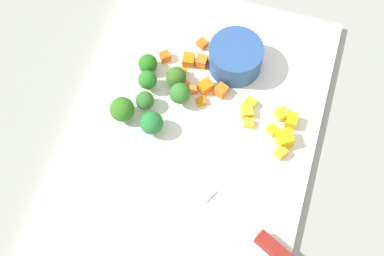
{
  "coord_description": "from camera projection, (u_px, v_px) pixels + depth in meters",
  "views": [
    {
      "loc": [
        0.33,
        0.1,
        0.78
      ],
      "look_at": [
        0.0,
        0.0,
        0.02
      ],
      "focal_mm": 54.98,
      "sensor_mm": 36.0,
      "label": 1
    }
  ],
  "objects": [
    {
      "name": "carrot_dice_1",
      "position": [
        181.0,
        73.0,
        0.87
      ],
      "size": [
        0.02,
        0.02,
        0.01
      ],
      "primitive_type": "cube",
      "rotation": [
        0.0,
        0.0,
        1.63
      ],
      "color": "orange",
      "rests_on": "cutting_board"
    },
    {
      "name": "ground_plane",
      "position": [
        192.0,
        134.0,
        0.85
      ],
      "size": [
        4.0,
        4.0,
        0.0
      ],
      "primitive_type": "plane",
      "color": "gray"
    },
    {
      "name": "chef_knife",
      "position": [
        242.0,
        222.0,
        0.78
      ],
      "size": [
        0.15,
        0.29,
        0.02
      ],
      "rotation": [
        0.0,
        0.0,
        4.26
      ],
      "color": "silver",
      "rests_on": "cutting_board"
    },
    {
      "name": "pepper_dice_0",
      "position": [
        285.0,
        139.0,
        0.83
      ],
      "size": [
        0.03,
        0.03,
        0.02
      ],
      "primitive_type": "cube",
      "rotation": [
        0.0,
        0.0,
        0.58
      ],
      "color": "yellow",
      "rests_on": "cutting_board"
    },
    {
      "name": "pepper_dice_3",
      "position": [
        247.0,
        111.0,
        0.85
      ],
      "size": [
        0.02,
        0.02,
        0.01
      ],
      "primitive_type": "cube",
      "rotation": [
        0.0,
        0.0,
        1.93
      ],
      "color": "yellow",
      "rests_on": "cutting_board"
    },
    {
      "name": "carrot_dice_0",
      "position": [
        202.0,
        44.0,
        0.9
      ],
      "size": [
        0.02,
        0.02,
        0.01
      ],
      "primitive_type": "cube",
      "rotation": [
        0.0,
        0.0,
        2.62
      ],
      "color": "orange",
      "rests_on": "cutting_board"
    },
    {
      "name": "carrot_dice_8",
      "position": [
        189.0,
        60.0,
        0.88
      ],
      "size": [
        0.02,
        0.02,
        0.02
      ],
      "primitive_type": "cube",
      "rotation": [
        0.0,
        0.0,
        1.71
      ],
      "color": "orange",
      "rests_on": "cutting_board"
    },
    {
      "name": "carrot_dice_2",
      "position": [
        205.0,
        86.0,
        0.86
      ],
      "size": [
        0.03,
        0.03,
        0.02
      ],
      "primitive_type": "cube",
      "rotation": [
        0.0,
        0.0,
        0.87
      ],
      "color": "orange",
      "rests_on": "cutting_board"
    },
    {
      "name": "pepper_dice_1",
      "position": [
        249.0,
        123.0,
        0.84
      ],
      "size": [
        0.01,
        0.01,
        0.01
      ],
      "primitive_type": "cube",
      "rotation": [
        0.0,
        0.0,
        1.72
      ],
      "color": "yellow",
      "rests_on": "cutting_board"
    },
    {
      "name": "carrot_dice_7",
      "position": [
        200.0,
        101.0,
        0.86
      ],
      "size": [
        0.02,
        0.02,
        0.01
      ],
      "primitive_type": "cube",
      "rotation": [
        0.0,
        0.0,
        2.2
      ],
      "color": "orange",
      "rests_on": "cutting_board"
    },
    {
      "name": "carrot_dice_3",
      "position": [
        193.0,
        90.0,
        0.86
      ],
      "size": [
        0.01,
        0.01,
        0.01
      ],
      "primitive_type": "cube",
      "rotation": [
        0.0,
        0.0,
        0.5
      ],
      "color": "orange",
      "rests_on": "cutting_board"
    },
    {
      "name": "pepper_dice_5",
      "position": [
        282.0,
        114.0,
        0.85
      ],
      "size": [
        0.02,
        0.02,
        0.01
      ],
      "primitive_type": "cube",
      "rotation": [
        0.0,
        0.0,
        0.7
      ],
      "color": "yellow",
      "rests_on": "cutting_board"
    },
    {
      "name": "pepper_dice_2",
      "position": [
        250.0,
        103.0,
        0.85
      ],
      "size": [
        0.02,
        0.02,
        0.01
      ],
      "primitive_type": "cube",
      "rotation": [
        0.0,
        0.0,
        1.06
      ],
      "color": "yellow",
      "rests_on": "cutting_board"
    },
    {
      "name": "pepper_dice_6",
      "position": [
        282.0,
        150.0,
        0.82
      ],
      "size": [
        0.02,
        0.02,
        0.01
      ],
      "primitive_type": "cube",
      "rotation": [
        0.0,
        0.0,
        0.99
      ],
      "color": "yellow",
      "rests_on": "cutting_board"
    },
    {
      "name": "broccoli_floret_2",
      "position": [
        176.0,
        77.0,
        0.86
      ],
      "size": [
        0.03,
        0.03,
        0.03
      ],
      "color": "#8FB563",
      "rests_on": "cutting_board"
    },
    {
      "name": "pepper_dice_4",
      "position": [
        272.0,
        130.0,
        0.84
      ],
      "size": [
        0.02,
        0.02,
        0.01
      ],
      "primitive_type": "cube",
      "rotation": [
        0.0,
        0.0,
        0.99
      ],
      "color": "yellow",
      "rests_on": "cutting_board"
    },
    {
      "name": "carrot_dice_6",
      "position": [
        221.0,
        90.0,
        0.86
      ],
      "size": [
        0.02,
        0.02,
        0.02
      ],
      "primitive_type": "cube",
      "rotation": [
        0.0,
        0.0,
        2.74
      ],
      "color": "orange",
      "rests_on": "cutting_board"
    },
    {
      "name": "broccoli_floret_1",
      "position": [
        148.0,
        80.0,
        0.85
      ],
      "size": [
        0.03,
        0.03,
        0.04
      ],
      "color": "#89AC64",
      "rests_on": "cutting_board"
    },
    {
      "name": "broccoli_floret_6",
      "position": [
        148.0,
        64.0,
        0.87
      ],
      "size": [
        0.03,
        0.03,
        0.03
      ],
      "color": "#87BC62",
      "rests_on": "cutting_board"
    },
    {
      "name": "broccoli_floret_4",
      "position": [
        122.0,
        109.0,
        0.83
      ],
      "size": [
        0.04,
        0.04,
        0.04
      ],
      "color": "#89BA67",
      "rests_on": "cutting_board"
    },
    {
      "name": "prep_bowl",
      "position": [
        236.0,
        57.0,
        0.87
      ],
      "size": [
        0.08,
        0.08,
        0.05
      ],
      "primitive_type": "cylinder",
      "color": "#2B5391",
      "rests_on": "cutting_board"
    },
    {
      "name": "broccoli_floret_5",
      "position": [
        152.0,
        123.0,
        0.82
      ],
      "size": [
        0.03,
        0.03,
        0.04
      ],
      "color": "#81AB6B",
      "rests_on": "cutting_board"
    },
    {
      "name": "carrot_dice_9",
      "position": [
        165.0,
        56.0,
        0.89
      ],
      "size": [
        0.02,
        0.02,
        0.01
      ],
      "primitive_type": "cube",
      "rotation": [
        0.0,
        0.0,
        0.66
      ],
      "color": "orange",
      "rests_on": "cutting_board"
    },
    {
      "name": "broccoli_floret_0",
      "position": [
        180.0,
        94.0,
        0.84
      ],
      "size": [
        0.03,
        0.03,
        0.04
      ],
      "color": "#85AB57",
      "rests_on": "cutting_board"
    },
    {
      "name": "cutting_board",
      "position": [
        192.0,
        133.0,
        0.85
      ],
      "size": [
        0.48,
        0.35,
        0.01
      ],
      "primitive_type": "cube",
      "color": "white",
      "rests_on": "ground_plane"
    },
    {
      "name": "carrot_dice_4",
      "position": [
        202.0,
        61.0,
        0.88
      ],
      "size": [
        0.02,
        0.02,
        0.02
      ],
      "primitive_type": "cube",
      "rotation": [
        0.0,
        0.0,
        1.54
      ],
      "color": "orange",
      "rests_on": "cutting_board"
    },
    {
      "name": "carrot_dice_5",
      "position": [
        185.0,
        84.0,
        0.87
      ],
      "size": [
        0.01,
        0.01,
        0.01
      ],
      "primitive_type": "cube",
      "rotation": [
        0.0,
        0.0,
        2.87
      ],
      "color": "orange",
      "rests_on": "cutting_board"
    },
    {
      "name": "broccoli_floret_3",
      "position": [
        145.0,
        101.0,
        0.84
      ],
      "size": [
        0.03,
        0.03,
        0.03
      ],
      "color": "#85AE60",
      "rests_on": "cutting_board"
    },
    {
      "name": "pepper_dice_7",
      "position": [
        291.0,
        121.0,
        0.84
      ],
      "size": [
        0.02,
        0.02,
        0.02
      ],
      "primitive_type": "cube",
      "rotation": [
        0.0,
        0.0,
        3.11
      ],
      "color": "yellow",
      "rests_on": "cutting_board"
    }
  ]
}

